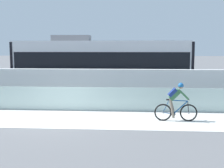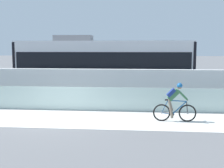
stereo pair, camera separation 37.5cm
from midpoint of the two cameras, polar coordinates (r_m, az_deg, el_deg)
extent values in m
plane|color=slate|center=(13.43, -9.60, -6.38)|extent=(200.00, 200.00, 0.00)
cube|color=silver|center=(13.43, -9.60, -6.36)|extent=(32.00, 3.20, 0.01)
cube|color=#ADC6C1|center=(15.08, -7.81, -2.68)|extent=(32.00, 0.05, 1.15)
cube|color=white|center=(16.76, -6.42, -0.42)|extent=(32.00, 0.36, 1.90)
cube|color=#595654|center=(19.31, -4.86, -2.27)|extent=(32.00, 0.08, 0.01)
cube|color=#595654|center=(20.70, -4.14, -1.65)|extent=(32.00, 0.08, 0.01)
cube|color=silver|center=(19.62, -0.91, 3.47)|extent=(11.00, 2.50, 3.10)
cube|color=black|center=(19.61, -0.91, 4.49)|extent=(10.56, 2.54, 1.04)
cube|color=#4C4C51|center=(19.75, -0.90, -0.50)|extent=(10.78, 2.53, 0.28)
cube|color=slate|center=(19.92, -6.65, 8.45)|extent=(2.40, 1.10, 0.36)
cube|color=#232326|center=(20.47, -10.74, -0.85)|extent=(1.40, 1.88, 0.20)
cylinder|color=black|center=(19.79, -11.32, -1.29)|extent=(0.60, 0.10, 0.60)
cylinder|color=black|center=(21.16, -10.20, -0.75)|extent=(0.60, 0.10, 0.60)
cube|color=#232326|center=(19.69, 9.33, -1.11)|extent=(1.40, 1.88, 0.20)
cylinder|color=black|center=(18.99, 9.47, -1.59)|extent=(0.60, 0.10, 0.60)
cylinder|color=black|center=(20.41, 9.19, -1.00)|extent=(0.60, 0.10, 0.60)
cube|color=black|center=(20.95, -15.92, 3.42)|extent=(0.16, 2.54, 2.94)
cube|color=black|center=(19.77, 15.01, 3.26)|extent=(0.16, 2.54, 2.94)
torus|color=black|center=(13.06, 14.65, -5.27)|extent=(0.72, 0.06, 0.72)
cylinder|color=#99999E|center=(13.06, 14.65, -5.27)|extent=(0.07, 0.10, 0.07)
torus|color=black|center=(12.94, 10.04, -5.27)|extent=(0.72, 0.06, 0.72)
cylinder|color=#99999E|center=(12.94, 10.04, -5.27)|extent=(0.07, 0.10, 0.07)
cylinder|color=#144C8C|center=(12.97, 13.21, -4.34)|extent=(0.60, 0.04, 0.58)
cylinder|color=#144C8C|center=(12.92, 11.54, -4.27)|extent=(0.22, 0.04, 0.59)
cylinder|color=#144C8C|center=(12.91, 12.84, -3.08)|extent=(0.76, 0.04, 0.07)
cylinder|color=#144C8C|center=(12.96, 10.98, -5.40)|extent=(0.43, 0.03, 0.09)
cylinder|color=#144C8C|center=(12.90, 10.61, -4.14)|extent=(0.27, 0.02, 0.53)
cylinder|color=black|center=(13.01, 14.58, -4.21)|extent=(0.08, 0.03, 0.49)
cube|color=black|center=(12.86, 11.18, -2.92)|extent=(0.24, 0.10, 0.05)
cylinder|color=black|center=(12.95, 14.51, -2.71)|extent=(0.03, 0.58, 0.03)
cylinder|color=#262628|center=(12.99, 11.91, -5.53)|extent=(0.18, 0.02, 0.18)
cube|color=#33663F|center=(12.85, 12.18, -1.98)|extent=(0.50, 0.28, 0.51)
cube|color=navy|center=(12.83, 11.77, -1.57)|extent=(0.38, 0.30, 0.38)
sphere|color=#997051|center=(12.83, 13.28, -0.46)|extent=(0.20, 0.20, 0.20)
sphere|color=#195999|center=(12.83, 13.28, -0.31)|extent=(0.23, 0.23, 0.23)
cylinder|color=#33663F|center=(12.74, 13.86, -2.05)|extent=(0.41, 0.08, 0.41)
cylinder|color=#33663F|center=(13.05, 13.66, -1.84)|extent=(0.41, 0.08, 0.41)
cylinder|color=#726656|center=(12.85, 11.67, -4.55)|extent=(0.25, 0.11, 0.79)
cylinder|color=#726656|center=(13.00, 11.60, -3.79)|extent=(0.25, 0.11, 0.52)
camera|label=1|loc=(0.19, -89.29, 0.08)|focal=49.20mm
camera|label=2|loc=(0.19, 90.71, -0.08)|focal=49.20mm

